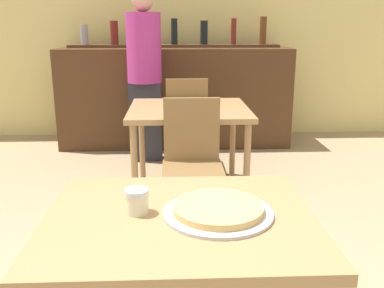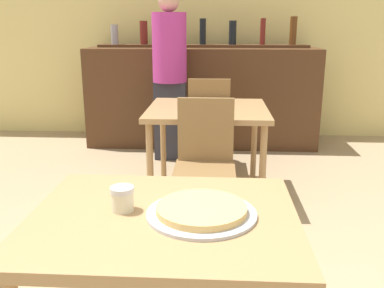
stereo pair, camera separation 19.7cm
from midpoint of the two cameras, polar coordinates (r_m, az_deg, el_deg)
wall_back at (r=5.39m, az=2.69°, el=16.04°), size 8.00×0.05×2.80m
dining_table_near at (r=1.54m, az=-0.02°, el=-12.53°), size 0.93×0.77×0.73m
dining_table_far at (r=3.41m, az=3.75°, el=3.48°), size 0.94×0.89×0.73m
bar_counter at (r=4.95m, az=2.47°, el=6.25°), size 2.60×0.56×1.11m
bar_back_shelf at (r=5.02m, az=2.48°, el=13.63°), size 2.39×0.24×0.34m
chair_far_side_front at (r=2.85m, az=3.74°, el=-1.72°), size 0.40×0.40×0.89m
chair_far_side_back at (r=4.04m, az=3.69°, el=3.50°), size 0.40×0.40×0.89m
pizza_tray at (r=1.49m, az=5.14°, el=-8.98°), size 0.38×0.38×0.04m
cheese_shaker at (r=1.51m, az=-5.58°, el=-7.33°), size 0.08×0.08×0.09m
person_standing at (r=4.34m, az=-1.67°, el=9.70°), size 0.34×0.34×1.68m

